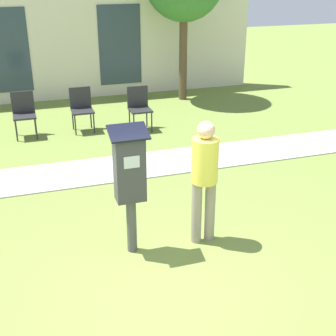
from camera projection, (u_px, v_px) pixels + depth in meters
name	position (u px, v px, depth m)	size (l,w,h in m)	color
ground_plane	(160.00, 282.00, 5.17)	(40.00, 40.00, 0.00)	olive
sidewalk	(105.00, 170.00, 7.95)	(12.00, 1.10, 0.02)	#A3A099
building_facade	(63.00, 35.00, 11.60)	(10.00, 0.26, 3.20)	beige
parking_meter	(130.00, 175.00, 5.34)	(0.44, 0.31, 1.59)	#4C4C4C
person_standing	(204.00, 173.00, 5.59)	(0.32, 0.32, 1.58)	gray
outdoor_chair_left	(24.00, 111.00, 9.34)	(0.44, 0.44, 0.90)	#262628
outdoor_chair_middle	(82.00, 106.00, 9.67)	(0.44, 0.44, 0.90)	#262628
outdoor_chair_right	(139.00, 105.00, 9.74)	(0.44, 0.44, 0.90)	#262628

